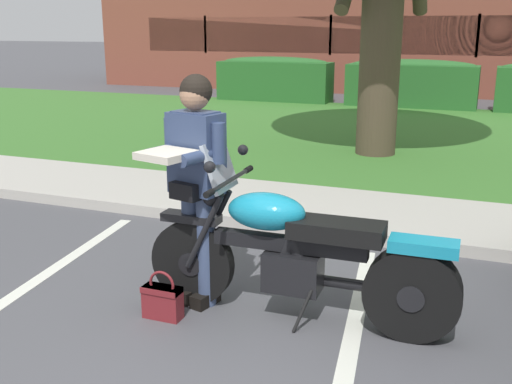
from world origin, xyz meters
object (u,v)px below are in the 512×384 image
Objects in this scene: rider_person at (195,173)px; brick_building at (482,36)px; handbag at (162,299)px; hedge_center_left at (411,83)px; motorcycle at (307,256)px; hedge_left at (275,78)px.

rider_person is 0.07× the size of brick_building.
hedge_center_left is at bearing 89.48° from handbag.
brick_building is at bearing 85.81° from rider_person.
rider_person reaches higher than motorcycle.
rider_person is 19.01m from brick_building.
motorcycle is 6.23× the size of handbag.
rider_person reaches higher than hedge_center_left.
motorcycle is at bearing -69.34° from hedge_left.
rider_person is 0.53× the size of hedge_center_left.
handbag is at bearing -160.38° from motorcycle.
brick_building is (0.55, 18.92, 1.23)m from motorcycle.
rider_person is at bearing 68.51° from handbag.
hedge_center_left is (0.11, 12.33, 0.51)m from handbag.
hedge_center_left is 7.15m from brick_building.
hedge_center_left is (-0.01, 12.01, -0.36)m from rider_person.
hedge_left is 0.12× the size of brick_building.
handbag is 0.01× the size of brick_building.
hedge_left is at bearing 180.00° from hedge_center_left.
handbag is at bearing -73.91° from hedge_left.
rider_person is 12.57m from hedge_left.
hedge_left and hedge_center_left have the same top height.
motorcycle is at bearing -85.94° from hedge_center_left.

